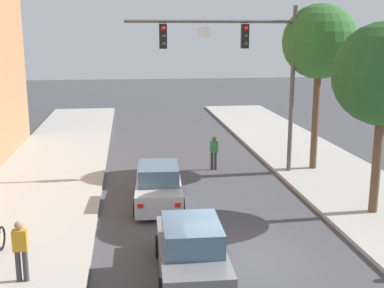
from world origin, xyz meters
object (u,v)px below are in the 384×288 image
street_tree_nearest (384,75)px  car_lead_silver (159,186)px  pedestrian_sidewalk_left_walker (20,248)px  street_tree_second (320,42)px  car_following_grey (191,252)px  traffic_signal_mast (246,58)px  pedestrian_crossing_road (214,151)px

street_tree_nearest → car_lead_silver: bearing=163.8°
pedestrian_sidewalk_left_walker → street_tree_second: street_tree_second is taller
car_following_grey → pedestrian_sidewalk_left_walker: 4.41m
car_following_grey → street_tree_second: bearing=53.8°
traffic_signal_mast → pedestrian_sidewalk_left_walker: traffic_signal_mast is taller
pedestrian_sidewalk_left_walker → car_lead_silver: bearing=56.4°
traffic_signal_mast → car_lead_silver: (-4.15, -3.52, -4.67)m
pedestrian_crossing_road → street_tree_nearest: size_ratio=0.24×
car_following_grey → pedestrian_crossing_road: size_ratio=2.61×
traffic_signal_mast → pedestrian_sidewalk_left_walker: size_ratio=4.63×
car_lead_silver → pedestrian_sidewalk_left_walker: 7.07m
car_following_grey → car_lead_silver: bearing=94.7°
traffic_signal_mast → pedestrian_crossing_road: traffic_signal_mast is taller
car_following_grey → street_tree_nearest: size_ratio=0.64×
car_lead_silver → pedestrian_sidewalk_left_walker: bearing=-123.6°
traffic_signal_mast → pedestrian_sidewalk_left_walker: bearing=-130.6°
pedestrian_sidewalk_left_walker → pedestrian_crossing_road: size_ratio=1.00×
traffic_signal_mast → car_following_grey: 11.17m
pedestrian_sidewalk_left_walker → car_following_grey: bearing=-0.8°
car_lead_silver → car_following_grey: size_ratio=1.01×
pedestrian_crossing_road → car_following_grey: bearing=-103.1°
traffic_signal_mast → car_following_grey: size_ratio=1.77×
pedestrian_crossing_road → car_lead_silver: bearing=-122.5°
car_lead_silver → street_tree_nearest: (7.59, -2.20, 4.34)m
car_following_grey → pedestrian_crossing_road: bearing=76.9°
car_lead_silver → pedestrian_crossing_road: size_ratio=2.63×
car_following_grey → pedestrian_sidewalk_left_walker: pedestrian_sidewalk_left_walker is taller
traffic_signal_mast → pedestrian_sidewalk_left_walker: (-8.06, -9.40, -4.33)m
car_lead_silver → pedestrian_crossing_road: bearing=57.5°
traffic_signal_mast → car_following_grey: bearing=-111.2°
car_lead_silver → pedestrian_sidewalk_left_walker: (-3.91, -5.88, 0.34)m
car_lead_silver → car_following_grey: bearing=-85.3°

